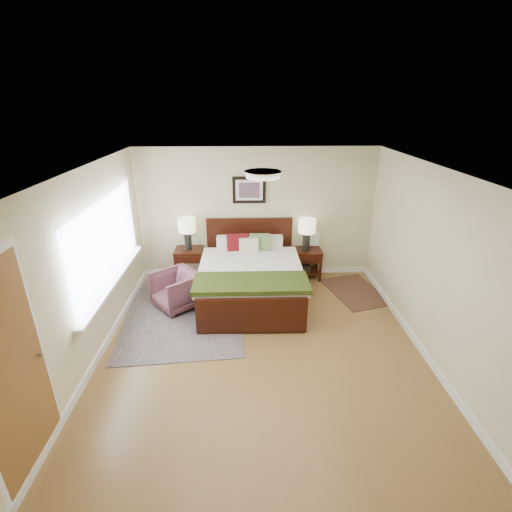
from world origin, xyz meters
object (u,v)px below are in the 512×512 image
object	(u,v)px
nightstand_right	(305,261)
lamp_left	(187,228)
nightstand_left	(189,256)
rug_persian	(183,312)
armchair	(176,290)
lamp_right	(307,229)
bed	(250,271)

from	to	relation	value
nightstand_right	lamp_left	world-z (taller)	lamp_left
nightstand_left	rug_persian	size ratio (longest dim) A/B	0.24
nightstand_left	armchair	size ratio (longest dim) A/B	0.91
lamp_right	armchair	distance (m)	2.66
armchair	lamp_right	bearing A→B (deg)	75.16
nightstand_right	lamp_left	distance (m)	2.36
lamp_right	armchair	size ratio (longest dim) A/B	0.88
lamp_left	nightstand_right	bearing A→B (deg)	-0.35
bed	armchair	distance (m)	1.29
bed	armchair	size ratio (longest dim) A/B	3.11
bed	lamp_right	world-z (taller)	lamp_right
nightstand_right	rug_persian	size ratio (longest dim) A/B	0.23
lamp_left	lamp_right	world-z (taller)	lamp_left
nightstand_left	rug_persian	bearing A→B (deg)	-88.05
nightstand_right	bed	bearing A→B (deg)	-143.05
bed	nightstand_left	distance (m)	1.42
nightstand_right	lamp_right	xyz separation A→B (m)	(0.00, 0.01, 0.65)
lamp_right	bed	bearing A→B (deg)	-142.59
lamp_left	rug_persian	world-z (taller)	lamp_left
nightstand_right	lamp_left	size ratio (longest dim) A/B	0.98
armchair	nightstand_left	bearing A→B (deg)	136.16
nightstand_right	armchair	bearing A→B (deg)	-155.75
lamp_right	armchair	bearing A→B (deg)	-155.48
bed	nightstand_right	xyz separation A→B (m)	(1.09, 0.82, -0.17)
lamp_left	lamp_right	distance (m)	2.25
nightstand_right	rug_persian	world-z (taller)	nightstand_right
bed	armchair	world-z (taller)	bed
nightstand_right	lamp_left	bearing A→B (deg)	179.65
nightstand_left	lamp_left	world-z (taller)	lamp_left
bed	lamp_left	world-z (taller)	lamp_left
lamp_left	armchair	bearing A→B (deg)	-94.39
nightstand_right	armchair	xyz separation A→B (m)	(-2.34, -1.05, -0.05)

